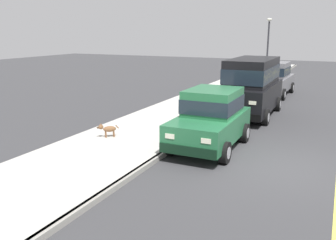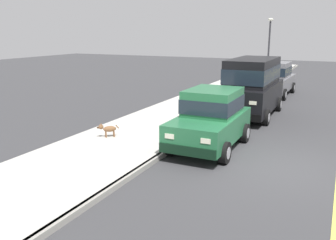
{
  "view_description": "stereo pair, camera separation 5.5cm",
  "coord_description": "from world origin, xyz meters",
  "px_view_note": "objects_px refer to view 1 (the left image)",
  "views": [
    {
      "loc": [
        1.4,
        -9.91,
        3.66
      ],
      "look_at": [
        -3.55,
        0.48,
        0.85
      ],
      "focal_mm": 38.98,
      "sensor_mm": 36.0,
      "label": 1
    },
    {
      "loc": [
        1.45,
        -9.89,
        3.66
      ],
      "look_at": [
        -3.55,
        0.48,
        0.85
      ],
      "focal_mm": 38.98,
      "sensor_mm": 36.0,
      "label": 2
    }
  ],
  "objects_px": {
    "car_black_van": "(252,84)",
    "fire_hydrant": "(194,115)",
    "car_green_hatchback": "(211,118)",
    "street_lamp": "(268,42)",
    "dog_brown": "(108,129)",
    "car_grey_sedan": "(273,78)"
  },
  "relations": [
    {
      "from": "car_grey_sedan",
      "to": "dog_brown",
      "type": "height_order",
      "value": "car_grey_sedan"
    },
    {
      "from": "fire_hydrant",
      "to": "dog_brown",
      "type": "bearing_deg",
      "value": -122.64
    },
    {
      "from": "car_green_hatchback",
      "to": "dog_brown",
      "type": "height_order",
      "value": "car_green_hatchback"
    },
    {
      "from": "car_black_van",
      "to": "street_lamp",
      "type": "distance_m",
      "value": 11.1
    },
    {
      "from": "car_black_van",
      "to": "fire_hydrant",
      "type": "distance_m",
      "value": 3.45
    },
    {
      "from": "car_green_hatchback",
      "to": "street_lamp",
      "type": "height_order",
      "value": "street_lamp"
    },
    {
      "from": "car_black_van",
      "to": "fire_hydrant",
      "type": "bearing_deg",
      "value": -117.4
    },
    {
      "from": "street_lamp",
      "to": "car_grey_sedan",
      "type": "bearing_deg",
      "value": -75.26
    },
    {
      "from": "fire_hydrant",
      "to": "car_black_van",
      "type": "bearing_deg",
      "value": 62.6
    },
    {
      "from": "car_green_hatchback",
      "to": "street_lamp",
      "type": "xyz_separation_m",
      "value": [
        -1.33,
        16.06,
        1.93
      ]
    },
    {
      "from": "car_green_hatchback",
      "to": "dog_brown",
      "type": "xyz_separation_m",
      "value": [
        -3.39,
        -0.86,
        -0.55
      ]
    },
    {
      "from": "car_black_van",
      "to": "car_grey_sedan",
      "type": "xyz_separation_m",
      "value": [
        -0.11,
        5.88,
        -0.41
      ]
    },
    {
      "from": "fire_hydrant",
      "to": "street_lamp",
      "type": "relative_size",
      "value": 0.16
    },
    {
      "from": "fire_hydrant",
      "to": "street_lamp",
      "type": "distance_m",
      "value": 14.07
    },
    {
      "from": "dog_brown",
      "to": "car_grey_sedan",
      "type": "bearing_deg",
      "value": 74.13
    },
    {
      "from": "car_black_van",
      "to": "dog_brown",
      "type": "bearing_deg",
      "value": -120.13
    },
    {
      "from": "car_green_hatchback",
      "to": "car_black_van",
      "type": "height_order",
      "value": "car_black_van"
    },
    {
      "from": "car_green_hatchback",
      "to": "dog_brown",
      "type": "relative_size",
      "value": 6.26
    },
    {
      "from": "car_green_hatchback",
      "to": "car_grey_sedan",
      "type": "bearing_deg",
      "value": 90.04
    },
    {
      "from": "car_green_hatchback",
      "to": "car_grey_sedan",
      "type": "height_order",
      "value": "car_grey_sedan"
    },
    {
      "from": "car_green_hatchback",
      "to": "fire_hydrant",
      "type": "height_order",
      "value": "car_green_hatchback"
    },
    {
      "from": "car_black_van",
      "to": "fire_hydrant",
      "type": "relative_size",
      "value": 6.76
    }
  ]
}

